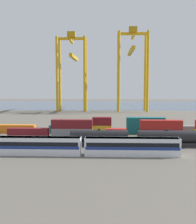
# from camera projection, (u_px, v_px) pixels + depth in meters

# --- Properties ---
(ground_plane) EXTENTS (420.00, 420.00, 0.00)m
(ground_plane) POSITION_uv_depth(u_px,v_px,m) (120.00, 121.00, 121.06)
(ground_plane) COLOR #5B564C
(harbour_water) EXTENTS (400.00, 110.00, 0.01)m
(harbour_water) POSITION_uv_depth(u_px,v_px,m) (115.00, 105.00, 226.52)
(harbour_water) COLOR #384C60
(harbour_water) RESTS_ON ground_plane
(passenger_train) EXTENTS (41.77, 3.14, 3.90)m
(passenger_train) POSITION_uv_depth(u_px,v_px,m) (83.00, 145.00, 60.33)
(passenger_train) COLOR silver
(passenger_train) RESTS_ON ground_plane
(freight_tank_row) EXTENTS (48.19, 2.95, 4.41)m
(freight_tank_row) POSITION_uv_depth(u_px,v_px,m) (167.00, 138.00, 68.97)
(freight_tank_row) COLOR #232326
(freight_tank_row) RESTS_ON ground_plane
(shipping_container_0) EXTENTS (12.10, 2.44, 2.60)m
(shipping_container_0) POSITION_uv_depth(u_px,v_px,m) (28.00, 132.00, 82.46)
(shipping_container_0) COLOR maroon
(shipping_container_0) RESTS_ON ground_plane
(shipping_container_1) EXTENTS (12.10, 2.44, 2.60)m
(shipping_container_1) POSITION_uv_depth(u_px,v_px,m) (72.00, 133.00, 81.93)
(shipping_container_1) COLOR slate
(shipping_container_1) RESTS_ON ground_plane
(shipping_container_2) EXTENTS (12.10, 2.44, 2.60)m
(shipping_container_2) POSITION_uv_depth(u_px,v_px,m) (72.00, 124.00, 81.69)
(shipping_container_2) COLOR maroon
(shipping_container_2) RESTS_ON shipping_container_1
(shipping_container_3) EXTENTS (6.04, 2.44, 2.60)m
(shipping_container_3) POSITION_uv_depth(u_px,v_px,m) (116.00, 133.00, 81.40)
(shipping_container_3) COLOR #AD211C
(shipping_container_3) RESTS_ON ground_plane
(shipping_container_4) EXTENTS (12.10, 2.44, 2.60)m
(shipping_container_4) POSITION_uv_depth(u_px,v_px,m) (161.00, 133.00, 80.87)
(shipping_container_4) COLOR maroon
(shipping_container_4) RESTS_ON ground_plane
(shipping_container_5) EXTENTS (12.10, 2.44, 2.60)m
(shipping_container_5) POSITION_uv_depth(u_px,v_px,m) (161.00, 124.00, 80.63)
(shipping_container_5) COLOR #AD211C
(shipping_container_5) RESTS_ON shipping_container_4
(shipping_container_9) EXTENTS (12.10, 2.44, 2.60)m
(shipping_container_9) POSITION_uv_depth(u_px,v_px,m) (16.00, 129.00, 89.59)
(shipping_container_9) COLOR orange
(shipping_container_9) RESTS_ON ground_plane
(shipping_container_10) EXTENTS (6.04, 2.44, 2.60)m
(shipping_container_10) POSITION_uv_depth(u_px,v_px,m) (59.00, 129.00, 89.02)
(shipping_container_10) COLOR #146066
(shipping_container_10) RESTS_ON ground_plane
(shipping_container_11) EXTENTS (6.04, 2.44, 2.60)m
(shipping_container_11) POSITION_uv_depth(u_px,v_px,m) (102.00, 129.00, 88.46)
(shipping_container_11) COLOR gold
(shipping_container_11) RESTS_ON ground_plane
(shipping_container_12) EXTENTS (6.04, 2.44, 2.60)m
(shipping_container_12) POSITION_uv_depth(u_px,v_px,m) (102.00, 121.00, 88.22)
(shipping_container_12) COLOR maroon
(shipping_container_12) RESTS_ON shipping_container_11
(shipping_container_13) EXTENTS (12.10, 2.44, 2.60)m
(shipping_container_13) POSITION_uv_depth(u_px,v_px,m) (145.00, 130.00, 87.90)
(shipping_container_13) COLOR #146066
(shipping_container_13) RESTS_ON ground_plane
(shipping_container_14) EXTENTS (12.10, 2.44, 2.60)m
(shipping_container_14) POSITION_uv_depth(u_px,v_px,m) (146.00, 121.00, 87.66)
(shipping_container_14) COLOR #146066
(shipping_container_14) RESTS_ON shipping_container_13
(shipping_container_15) EXTENTS (12.10, 2.44, 2.60)m
(shipping_container_15) POSITION_uv_depth(u_px,v_px,m) (190.00, 130.00, 87.33)
(shipping_container_15) COLOR slate
(shipping_container_15) RESTS_ON ground_plane
(gantry_crane_west) EXTENTS (17.99, 32.57, 47.67)m
(gantry_crane_west) POSITION_uv_depth(u_px,v_px,m) (72.00, 64.00, 169.93)
(gantry_crane_west) COLOR gold
(gantry_crane_west) RESTS_ON ground_plane
(gantry_crane_central) EXTENTS (18.34, 38.03, 50.29)m
(gantry_crane_central) POSITION_uv_depth(u_px,v_px,m) (132.00, 61.00, 168.80)
(gantry_crane_central) COLOR gold
(gantry_crane_central) RESTS_ON ground_plane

